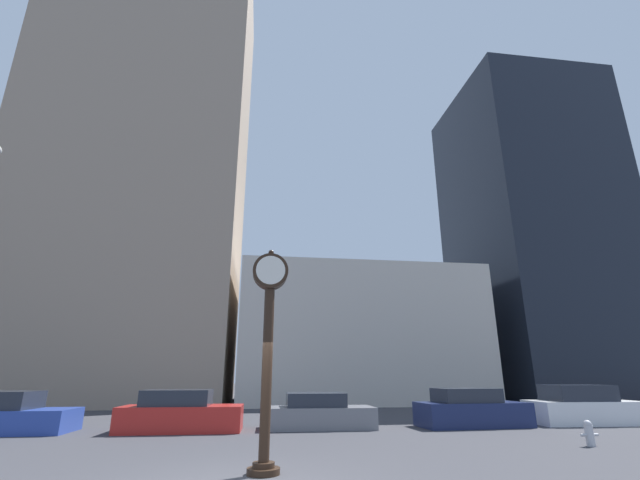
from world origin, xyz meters
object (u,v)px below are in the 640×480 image
street_clock (268,333)px  car_red (181,414)px  car_navy (471,410)px  fire_hydrant_near (589,433)px  car_grey (319,413)px  car_white (583,407)px

street_clock → car_red: street_clock is taller
car_navy → fire_hydrant_near: 4.88m
car_grey → car_red: bearing=-176.3°
car_white → car_grey: bearing=-176.7°
car_white → fire_hydrant_near: bearing=-124.2°
street_clock → car_red: size_ratio=1.10×
car_grey → car_white: size_ratio=0.90×
car_white → fire_hydrant_near: (-3.86, -5.05, -0.28)m
street_clock → fire_hydrant_near: size_ratio=6.86×
car_navy → fire_hydrant_near: size_ratio=6.29×
street_clock → car_red: bearing=111.4°
car_red → car_navy: 10.62m
street_clock → car_grey: street_clock is taller
car_grey → car_white: 10.62m
car_grey → fire_hydrant_near: car_grey is taller
car_red → fire_hydrant_near: size_ratio=6.25×
car_grey → car_navy: (5.74, -0.27, 0.07)m
car_grey → car_navy: bearing=-1.6°
car_red → car_navy: size_ratio=0.99×
street_clock → fire_hydrant_near: (8.86, 2.27, -2.36)m
street_clock → fire_hydrant_near: 9.45m
car_grey → car_white: car_white is taller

